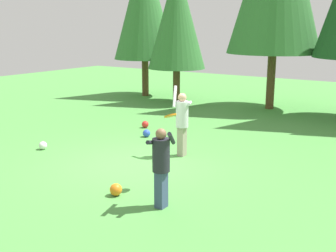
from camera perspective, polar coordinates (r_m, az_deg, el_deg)
name	(u,v)px	position (r m, az deg, el deg)	size (l,w,h in m)	color
ground_plane	(134,164)	(10.90, -4.66, -5.17)	(40.00, 40.00, 0.00)	#4C9342
person_thrower	(182,119)	(11.27, 1.94, 1.01)	(0.65, 0.65, 1.92)	gray
person_catcher	(161,161)	(8.04, -0.95, -4.85)	(0.65, 0.68, 1.60)	#38476B
frisbee	(170,116)	(8.88, 0.32, 1.42)	(0.34, 0.34, 0.13)	orange
ball_blue	(146,133)	(13.45, -2.96, -0.99)	(0.24, 0.24, 0.24)	blue
ball_red	(145,124)	(14.67, -3.14, 0.23)	(0.24, 0.24, 0.24)	red
ball_orange	(116,190)	(8.94, -7.13, -8.61)	(0.26, 0.26, 0.26)	orange
ball_white	(43,145)	(12.61, -16.71, -2.57)	(0.23, 0.23, 0.23)	white
tree_left	(177,17)	(19.25, 1.21, 14.70)	(2.61, 2.61, 6.24)	brown
tree_far_left	(144,3)	(21.31, -3.25, 16.44)	(3.07, 3.07, 7.34)	brown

